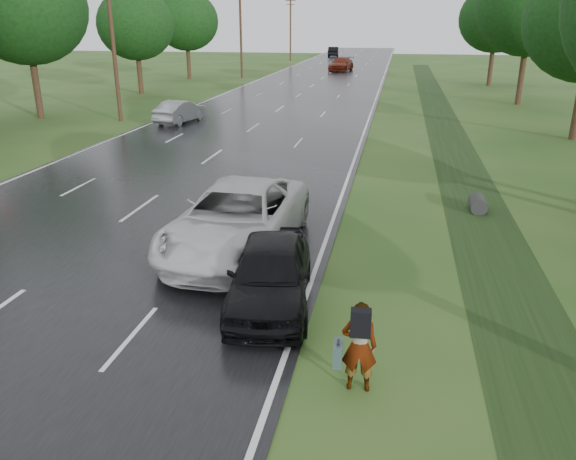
% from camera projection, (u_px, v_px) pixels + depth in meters
% --- Properties ---
extents(road, '(14.00, 180.00, 0.04)m').
position_uv_depth(road, '(307.00, 89.00, 53.56)').
color(road, black).
rests_on(road, ground).
extents(edge_stripe_east, '(0.12, 180.00, 0.01)m').
position_uv_depth(edge_stripe_east, '(379.00, 91.00, 52.35)').
color(edge_stripe_east, silver).
rests_on(edge_stripe_east, road).
extents(edge_stripe_west, '(0.12, 180.00, 0.01)m').
position_uv_depth(edge_stripe_west, '(239.00, 88.00, 54.75)').
color(edge_stripe_west, silver).
rests_on(edge_stripe_west, road).
extents(center_line, '(0.12, 180.00, 0.01)m').
position_uv_depth(center_line, '(307.00, 89.00, 53.55)').
color(center_line, silver).
rests_on(center_line, road).
extents(drainage_ditch, '(2.20, 120.00, 0.56)m').
position_uv_depth(drainage_ditch, '(455.00, 154.00, 27.33)').
color(drainage_ditch, black).
rests_on(drainage_ditch, ground).
extents(utility_pole_mid, '(1.60, 0.26, 10.00)m').
position_uv_depth(utility_pole_mid, '(112.00, 37.00, 34.99)').
color(utility_pole_mid, '#312414').
rests_on(utility_pole_mid, ground).
extents(utility_pole_far, '(1.60, 0.26, 10.00)m').
position_uv_depth(utility_pole_far, '(241.00, 30.00, 62.58)').
color(utility_pole_far, '#312414').
rests_on(utility_pole_far, ground).
extents(utility_pole_distant, '(1.60, 0.26, 10.00)m').
position_uv_depth(utility_pole_distant, '(290.00, 27.00, 90.18)').
color(utility_pole_distant, '#312414').
rests_on(utility_pole_distant, ground).
extents(tree_east_d, '(8.00, 8.00, 10.76)m').
position_uv_depth(tree_east_d, '(531.00, 6.00, 41.47)').
color(tree_east_d, '#312414').
rests_on(tree_east_d, ground).
extents(tree_east_f, '(7.20, 7.20, 9.62)m').
position_uv_depth(tree_east_f, '(497.00, 19.00, 54.67)').
color(tree_east_f, '#312414').
rests_on(tree_east_f, ground).
extents(tree_west_c, '(7.80, 7.80, 10.43)m').
position_uv_depth(tree_west_c, '(25.00, 8.00, 35.41)').
color(tree_west_c, '#312414').
rests_on(tree_west_c, ground).
extents(tree_west_d, '(6.60, 6.60, 8.80)m').
position_uv_depth(tree_west_d, '(135.00, 25.00, 48.53)').
color(tree_west_d, '#312414').
rests_on(tree_west_d, ground).
extents(tree_west_f, '(7.00, 7.00, 9.29)m').
position_uv_depth(tree_west_f, '(186.00, 21.00, 61.41)').
color(tree_west_f, '#312414').
rests_on(tree_west_f, ground).
extents(pedestrian, '(0.79, 0.68, 1.71)m').
position_uv_depth(pedestrian, '(358.00, 345.00, 9.68)').
color(pedestrian, '#A5998C').
rests_on(pedestrian, ground).
extents(white_pickup, '(3.26, 6.71, 1.84)m').
position_uv_depth(white_pickup, '(237.00, 219.00, 15.66)').
color(white_pickup, silver).
rests_on(white_pickup, road).
extents(dark_sedan, '(2.38, 4.67, 1.52)m').
position_uv_depth(dark_sedan, '(270.00, 273.00, 12.66)').
color(dark_sedan, black).
rests_on(dark_sedan, road).
extents(silver_sedan, '(2.21, 4.47, 1.41)m').
position_uv_depth(silver_sedan, '(180.00, 111.00, 35.66)').
color(silver_sedan, '#92949A').
rests_on(silver_sedan, road).
extents(far_car_red, '(3.20, 5.98, 1.65)m').
position_uv_depth(far_car_red, '(341.00, 64.00, 72.99)').
color(far_car_red, maroon).
rests_on(far_car_red, road).
extents(far_car_dark, '(2.26, 5.36, 1.72)m').
position_uv_depth(far_car_dark, '(333.00, 52.00, 102.23)').
color(far_car_dark, black).
rests_on(far_car_dark, road).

